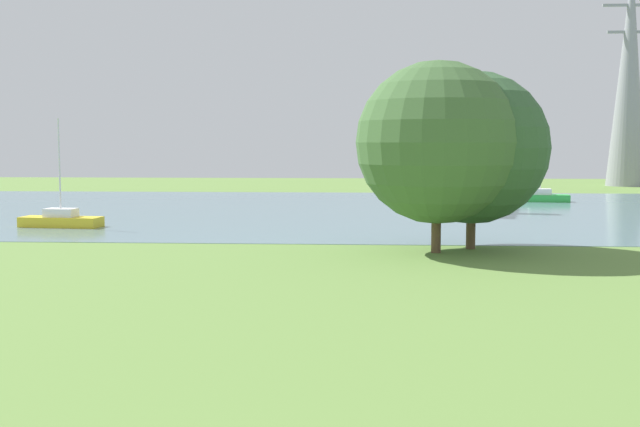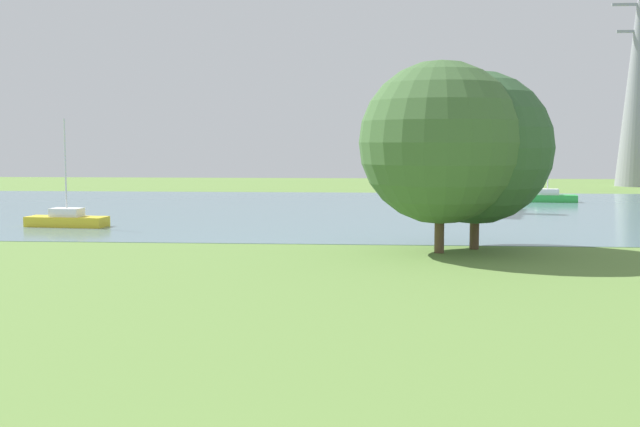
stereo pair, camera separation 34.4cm
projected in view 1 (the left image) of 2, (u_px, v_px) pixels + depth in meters
name	position (u px, v px, depth m)	size (l,w,h in m)	color
ground_plane	(322.00, 271.00, 30.60)	(160.00, 160.00, 0.00)	olive
water_surface	(344.00, 210.00, 58.43)	(140.00, 40.00, 0.02)	slate
sailboat_green	(540.00, 196.00, 66.20)	(4.94, 2.02, 6.57)	green
sailboat_yellow	(61.00, 220.00, 46.43)	(4.93, 1.98, 6.40)	yellow
tree_east_far	(437.00, 143.00, 35.31)	(7.37, 7.37, 8.70)	brown
tree_west_near	(472.00, 148.00, 36.64)	(7.16, 7.16, 8.35)	brown
electricity_pylon	(629.00, 74.00, 89.46)	(6.40, 4.40, 25.69)	gray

